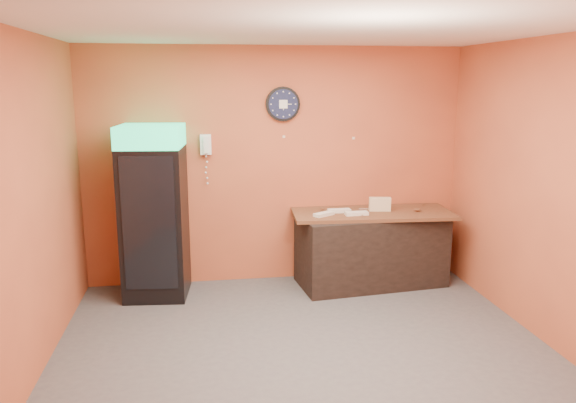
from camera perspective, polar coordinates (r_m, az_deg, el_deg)
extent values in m
plane|color=#47474C|center=(5.24, 1.76, -15.04)|extent=(4.50, 4.50, 0.00)
cube|color=#C85F38|center=(6.71, -1.27, 3.62)|extent=(4.50, 0.02, 2.80)
cube|color=#C85F38|center=(4.89, -25.02, -0.74)|extent=(0.02, 4.00, 2.80)
cube|color=#C85F38|center=(5.63, 25.00, 0.82)|extent=(0.02, 4.00, 2.80)
cube|color=white|center=(4.68, 1.99, 17.11)|extent=(4.50, 4.00, 0.02)
cube|color=black|center=(6.45, -13.36, -2.10)|extent=(0.74, 0.74, 1.69)
cube|color=#17C878|center=(6.29, -13.79, 6.46)|extent=(0.74, 0.74, 0.24)
cube|color=black|center=(6.10, -13.33, -2.21)|extent=(0.56, 0.07, 1.45)
cube|color=black|center=(6.80, 8.42, -4.83)|extent=(1.77, 0.94, 0.85)
cylinder|color=black|center=(6.63, -0.52, 9.87)|extent=(0.40, 0.05, 0.40)
cylinder|color=#0F1433|center=(6.61, -0.49, 9.86)|extent=(0.34, 0.01, 0.34)
cube|color=white|center=(6.60, -0.48, 9.86)|extent=(0.10, 0.00, 0.10)
cube|color=white|center=(6.58, -8.36, 5.76)|extent=(0.13, 0.07, 0.23)
cube|color=white|center=(6.53, -8.36, 5.71)|extent=(0.05, 0.04, 0.19)
cube|color=brown|center=(6.68, 8.54, -1.18)|extent=(1.91, 0.88, 0.04)
cube|color=beige|center=(6.73, 9.30, -0.71)|extent=(0.26, 0.13, 0.05)
cube|color=beige|center=(6.71, 9.32, -0.27)|extent=(0.26, 0.13, 0.05)
cube|color=beige|center=(6.70, 9.33, 0.18)|extent=(0.26, 0.13, 0.05)
cube|color=silver|center=(6.41, 3.66, -1.29)|extent=(0.26, 0.22, 0.04)
cube|color=silver|center=(6.48, 6.98, -1.21)|extent=(0.27, 0.11, 0.04)
cube|color=silver|center=(6.59, 5.22, -0.93)|extent=(0.27, 0.11, 0.04)
cylinder|color=silver|center=(6.76, 8.51, -0.57)|extent=(0.06, 0.06, 0.06)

